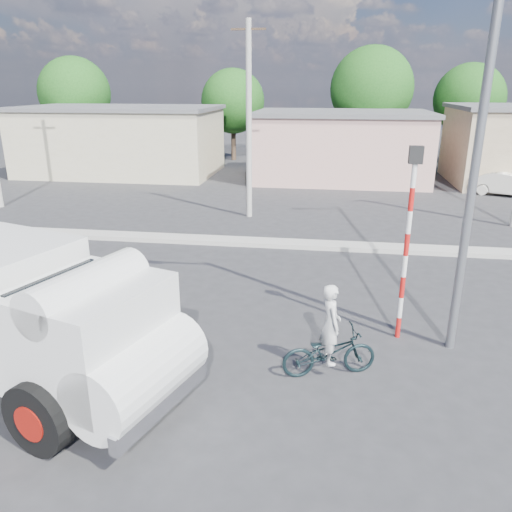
# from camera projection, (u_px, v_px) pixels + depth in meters

# --- Properties ---
(ground_plane) EXTENTS (120.00, 120.00, 0.00)m
(ground_plane) POSITION_uv_depth(u_px,v_px,m) (251.00, 359.00, 10.61)
(ground_plane) COLOR #2B2B2E
(ground_plane) RESTS_ON ground
(median) EXTENTS (40.00, 0.80, 0.16)m
(median) POSITION_uv_depth(u_px,v_px,m) (286.00, 244.00, 18.06)
(median) COLOR #99968E
(median) RESTS_ON ground
(truck) EXTENTS (7.15, 4.37, 2.78)m
(truck) POSITION_uv_depth(u_px,v_px,m) (17.00, 313.00, 9.22)
(truck) COLOR black
(truck) RESTS_ON ground
(bicycle) EXTENTS (2.01, 1.20, 1.00)m
(bicycle) POSITION_uv_depth(u_px,v_px,m) (329.00, 352.00, 9.92)
(bicycle) COLOR black
(bicycle) RESTS_ON ground
(cyclist) EXTENTS (0.56, 0.69, 1.65)m
(cyclist) POSITION_uv_depth(u_px,v_px,m) (330.00, 338.00, 9.81)
(cyclist) COLOR silver
(cyclist) RESTS_ON ground
(car_cream) EXTENTS (3.91, 2.54, 1.22)m
(car_cream) POSITION_uv_depth(u_px,v_px,m) (507.00, 184.00, 26.04)
(car_cream) COLOR silver
(car_cream) RESTS_ON ground
(traffic_pole) EXTENTS (0.28, 0.18, 4.36)m
(traffic_pole) POSITION_uv_depth(u_px,v_px,m) (408.00, 229.00, 10.72)
(traffic_pole) COLOR red
(traffic_pole) RESTS_ON ground
(streetlight) EXTENTS (2.34, 0.22, 9.00)m
(streetlight) POSITION_uv_depth(u_px,v_px,m) (473.00, 117.00, 9.53)
(streetlight) COLOR slate
(streetlight) RESTS_ON ground
(building_row) EXTENTS (37.80, 7.30, 4.44)m
(building_row) POSITION_uv_depth(u_px,v_px,m) (326.00, 143.00, 30.32)
(building_row) COLOR #BDB18F
(building_row) RESTS_ON ground
(tree_row) EXTENTS (51.24, 7.43, 8.42)m
(tree_row) POSITION_uv_depth(u_px,v_px,m) (422.00, 93.00, 34.61)
(tree_row) COLOR #38281E
(tree_row) RESTS_ON ground
(utility_poles) EXTENTS (35.40, 0.24, 8.00)m
(utility_poles) POSITION_uv_depth(u_px,v_px,m) (378.00, 123.00, 20.04)
(utility_poles) COLOR #99968E
(utility_poles) RESTS_ON ground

